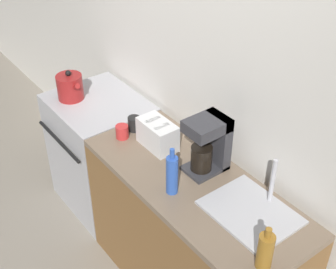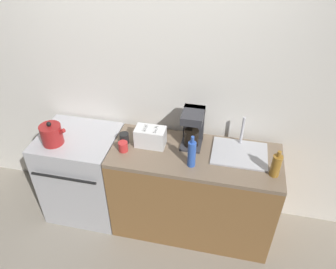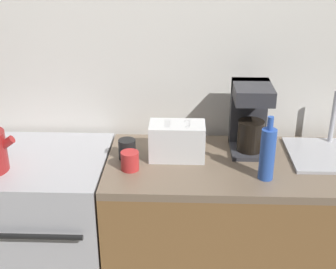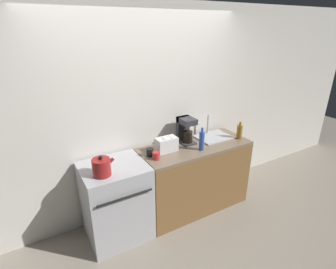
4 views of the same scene
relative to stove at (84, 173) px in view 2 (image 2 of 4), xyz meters
name	(u,v)px [view 2 (image 2 of 4)]	position (x,y,z in m)	size (l,w,h in m)	color
ground_plane	(133,239)	(0.57, -0.30, -0.47)	(12.00, 12.00, 0.00)	gray
wall_back	(146,87)	(0.57, 0.36, 0.83)	(8.00, 0.05, 2.60)	silver
stove	(84,173)	(0.00, 0.00, 0.00)	(0.70, 0.64, 0.92)	#B7B7BC
counter_block	(193,192)	(1.08, -0.01, -0.01)	(1.45, 0.59, 0.92)	brown
kettle	(52,134)	(-0.15, -0.12, 0.54)	(0.23, 0.18, 0.22)	maroon
toaster	(150,137)	(0.69, 0.03, 0.54)	(0.26, 0.15, 0.17)	white
coffee_maker	(193,126)	(1.03, 0.14, 0.63)	(0.18, 0.24, 0.33)	#333338
sink_tray	(240,152)	(1.45, 0.08, 0.46)	(0.46, 0.36, 0.28)	#B7B7BC
bottle_blue	(192,154)	(1.07, -0.15, 0.57)	(0.06, 0.06, 0.29)	#2D56B7
bottle_amber	(276,165)	(1.72, -0.12, 0.55)	(0.07, 0.07, 0.23)	#9E6B23
cup_black	(124,138)	(0.45, 0.02, 0.50)	(0.08, 0.08, 0.09)	black
cup_red	(123,147)	(0.48, -0.09, 0.49)	(0.08, 0.08, 0.09)	red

